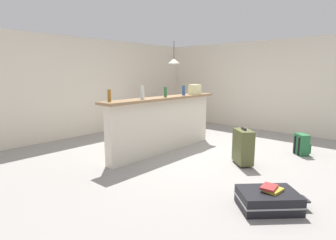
# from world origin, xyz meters

# --- Properties ---
(ground_plane) EXTENTS (13.00, 13.00, 0.05)m
(ground_plane) POSITION_xyz_m (0.00, 0.00, -0.03)
(ground_plane) COLOR gray
(wall_back) EXTENTS (6.60, 0.10, 2.50)m
(wall_back) POSITION_xyz_m (0.00, 3.05, 1.25)
(wall_back) COLOR silver
(wall_back) RESTS_ON ground_plane
(wall_right) EXTENTS (0.10, 6.00, 2.50)m
(wall_right) POSITION_xyz_m (3.05, 0.30, 1.25)
(wall_right) COLOR silver
(wall_right) RESTS_ON ground_plane
(partition_half_wall) EXTENTS (2.80, 0.20, 1.09)m
(partition_half_wall) POSITION_xyz_m (-0.46, 0.42, 0.54)
(partition_half_wall) COLOR silver
(partition_half_wall) RESTS_ON ground_plane
(bar_countertop) EXTENTS (2.96, 0.40, 0.05)m
(bar_countertop) POSITION_xyz_m (-0.46, 0.42, 1.11)
(bar_countertop) COLOR #93704C
(bar_countertop) RESTS_ON partition_half_wall
(bottle_amber) EXTENTS (0.06, 0.06, 0.20)m
(bottle_amber) POSITION_xyz_m (-1.73, 0.51, 1.24)
(bottle_amber) COLOR #9E661E
(bottle_amber) RESTS_ON bar_countertop
(bottle_clear) EXTENTS (0.07, 0.07, 0.25)m
(bottle_clear) POSITION_xyz_m (-1.04, 0.43, 1.26)
(bottle_clear) COLOR silver
(bottle_clear) RESTS_ON bar_countertop
(bottle_green) EXTENTS (0.06, 0.06, 0.20)m
(bottle_green) POSITION_xyz_m (-0.44, 0.39, 1.24)
(bottle_green) COLOR #2D6B38
(bottle_green) RESTS_ON bar_countertop
(bottle_blue) EXTENTS (0.07, 0.07, 0.21)m
(bottle_blue) POSITION_xyz_m (0.13, 0.37, 1.24)
(bottle_blue) COLOR #284C89
(bottle_blue) RESTS_ON bar_countertop
(bottle_white) EXTENTS (0.07, 0.07, 0.20)m
(bottle_white) POSITION_xyz_m (0.79, 0.41, 1.24)
(bottle_white) COLOR silver
(bottle_white) RESTS_ON bar_countertop
(grocery_bag) EXTENTS (0.26, 0.18, 0.22)m
(grocery_bag) POSITION_xyz_m (0.53, 0.37, 1.25)
(grocery_bag) COLOR beige
(grocery_bag) RESTS_ON bar_countertop
(dining_table) EXTENTS (1.10, 0.80, 0.74)m
(dining_table) POSITION_xyz_m (1.43, 1.72, 0.65)
(dining_table) COLOR brown
(dining_table) RESTS_ON ground_plane
(dining_chair_near_partition) EXTENTS (0.42, 0.42, 0.93)m
(dining_chair_near_partition) POSITION_xyz_m (1.34, 1.18, 0.52)
(dining_chair_near_partition) COLOR #4C331E
(dining_chair_near_partition) RESTS_ON ground_plane
(dining_chair_far_side) EXTENTS (0.42, 0.42, 0.93)m
(dining_chair_far_side) POSITION_xyz_m (1.47, 2.31, 0.52)
(dining_chair_far_side) COLOR #4C331E
(dining_chair_far_side) RESTS_ON ground_plane
(pendant_lamp) EXTENTS (0.34, 0.34, 0.67)m
(pendant_lamp) POSITION_xyz_m (1.48, 1.81, 1.95)
(pendant_lamp) COLOR black
(suitcase_flat_black) EXTENTS (0.84, 0.84, 0.22)m
(suitcase_flat_black) POSITION_xyz_m (-1.43, -2.18, 0.11)
(suitcase_flat_black) COLOR black
(suitcase_flat_black) RESTS_ON ground_plane
(backpack_green) EXTENTS (0.34, 0.34, 0.42)m
(backpack_green) POSITION_xyz_m (1.19, -1.80, 0.20)
(backpack_green) COLOR #286B3D
(backpack_green) RESTS_ON ground_plane
(suitcase_upright_olive) EXTENTS (0.47, 0.49, 0.67)m
(suitcase_upright_olive) POSITION_xyz_m (-0.15, -1.20, 0.33)
(suitcase_upright_olive) COLOR #51562D
(suitcase_upright_olive) RESTS_ON ground_plane
(book_stack) EXTENTS (0.26, 0.23, 0.06)m
(book_stack) POSITION_xyz_m (-1.40, -2.20, 0.25)
(book_stack) COLOR gold
(book_stack) RESTS_ON suitcase_flat_black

